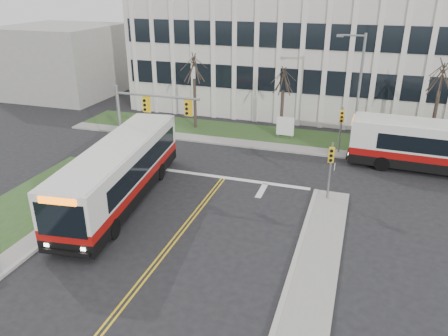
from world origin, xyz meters
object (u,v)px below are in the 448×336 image
bus_main (120,173)px  bus_cross (447,149)px  directory_sign (285,127)px  streetlight (357,88)px

bus_main → bus_cross: bus_main is taller
directory_sign → streetlight: bearing=-13.2°
bus_cross → bus_main: bearing=-58.1°
directory_sign → bus_cross: 12.63m
bus_cross → directory_sign: bearing=-103.4°
directory_sign → bus_main: (-7.50, -14.46, 0.64)m
directory_sign → bus_cross: bearing=-16.1°
streetlight → directory_sign: size_ratio=4.60×
streetlight → bus_main: bearing=-134.7°
directory_sign → bus_main: bus_main is taller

